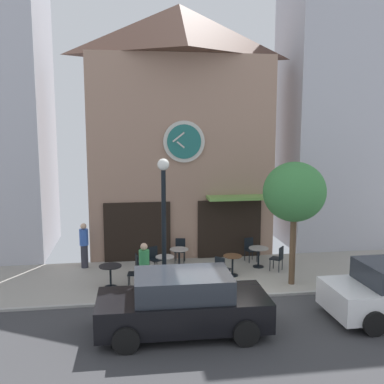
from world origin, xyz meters
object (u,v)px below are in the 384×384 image
(cafe_chair_near_lamp, at_px, (279,257))
(parked_car_black, at_px, (183,304))
(cafe_chair_mid_row, at_px, (221,267))
(cafe_chair_by_entrance, at_px, (137,271))
(cafe_table_near_door, at_px, (259,253))
(pedestrian_green, at_px, (144,269))
(cafe_chair_right_end, at_px, (250,248))
(cafe_chair_corner, at_px, (140,265))
(street_lamp, at_px, (164,227))
(pedestrian_blue, at_px, (84,245))
(cafe_chair_outer, at_px, (155,257))
(cafe_chair_left_end, at_px, (180,248))
(cafe_table_near_curb, at_px, (110,272))
(cafe_table_center, at_px, (233,262))
(cafe_table_leftmost, at_px, (179,255))
(street_tree, at_px, (294,193))
(cafe_table_center_left, at_px, (165,263))

(cafe_chair_near_lamp, xyz_separation_m, parked_car_black, (-4.02, -4.28, 0.23))
(cafe_chair_mid_row, distance_m, cafe_chair_by_entrance, 2.81)
(cafe_table_near_door, distance_m, cafe_chair_mid_row, 2.24)
(pedestrian_green, bearing_deg, parked_car_black, -71.74)
(cafe_chair_right_end, xyz_separation_m, cafe_chair_corner, (-4.30, -1.58, 0.00))
(street_lamp, distance_m, pedestrian_blue, 4.30)
(cafe_chair_mid_row, relative_size, cafe_chair_outer, 1.00)
(cafe_chair_corner, bearing_deg, cafe_chair_left_end, 49.22)
(cafe_table_near_curb, bearing_deg, cafe_chair_by_entrance, -6.01)
(cafe_table_center, bearing_deg, pedestrian_green, -155.77)
(street_lamp, xyz_separation_m, cafe_table_leftmost, (0.75, 2.44, -1.63))
(cafe_chair_mid_row, relative_size, pedestrian_blue, 0.54)
(street_tree, bearing_deg, cafe_chair_by_entrance, 175.14)
(street_tree, relative_size, cafe_chair_corner, 4.52)
(cafe_chair_near_lamp, xyz_separation_m, pedestrian_green, (-4.88, -1.67, 0.33))
(cafe_table_center, bearing_deg, cafe_chair_outer, 162.05)
(street_lamp, height_order, pedestrian_blue, street_lamp)
(cafe_table_near_door, relative_size, cafe_chair_outer, 0.81)
(cafe_chair_outer, xyz_separation_m, cafe_chair_corner, (-0.56, -0.85, 0.00))
(cafe_chair_left_end, bearing_deg, parked_car_black, -96.18)
(cafe_table_center_left, distance_m, cafe_chair_left_end, 1.90)
(street_lamp, distance_m, cafe_table_near_curb, 2.49)
(cafe_table_near_curb, distance_m, cafe_chair_outer, 2.07)
(cafe_table_leftmost, xyz_separation_m, cafe_chair_left_end, (0.14, 0.84, 0.01))
(street_lamp, bearing_deg, street_tree, 4.31)
(cafe_table_leftmost, height_order, cafe_chair_corner, cafe_chair_corner)
(cafe_table_leftmost, relative_size, pedestrian_green, 0.45)
(street_tree, xyz_separation_m, cafe_table_center, (-1.76, 1.07, -2.58))
(cafe_chair_near_lamp, distance_m, cafe_chair_outer, 4.47)
(cafe_chair_outer, relative_size, cafe_chair_by_entrance, 1.00)
(cafe_table_leftmost, distance_m, cafe_chair_by_entrance, 2.32)
(cafe_table_near_curb, bearing_deg, cafe_chair_near_lamp, 7.73)
(cafe_chair_by_entrance, distance_m, pedestrian_blue, 3.00)
(cafe_chair_near_lamp, bearing_deg, pedestrian_green, -161.17)
(street_lamp, relative_size, parked_car_black, 0.98)
(cafe_chair_left_end, xyz_separation_m, parked_car_black, (-0.64, -5.91, 0.23))
(cafe_chair_corner, distance_m, pedestrian_green, 1.47)
(cafe_table_center_left, distance_m, cafe_chair_outer, 0.79)
(cafe_table_leftmost, relative_size, parked_car_black, 0.17)
(street_tree, bearing_deg, cafe_chair_corner, 167.70)
(cafe_chair_right_end, bearing_deg, street_lamp, -140.16)
(street_lamp, relative_size, cafe_chair_outer, 4.71)
(cafe_table_near_curb, height_order, cafe_chair_mid_row, cafe_chair_mid_row)
(parked_car_black, bearing_deg, street_tree, 36.35)
(cafe_table_leftmost, xyz_separation_m, pedestrian_green, (-1.37, -2.45, 0.34))
(parked_car_black, bearing_deg, cafe_chair_left_end, 83.82)
(cafe_table_near_curb, bearing_deg, cafe_chair_mid_row, -1.51)
(cafe_table_near_curb, bearing_deg, cafe_table_center_left, 20.48)
(cafe_chair_corner, bearing_deg, cafe_chair_outer, 56.58)
(cafe_table_center, height_order, pedestrian_green, pedestrian_green)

